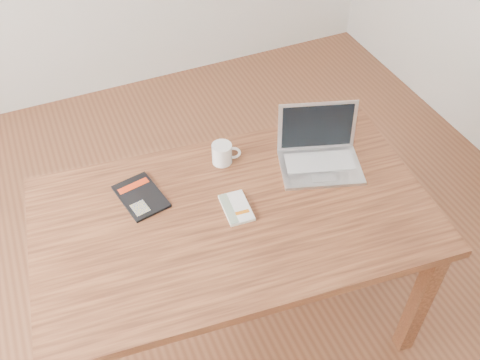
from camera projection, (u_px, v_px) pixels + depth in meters
name	position (u px, v px, depth m)	size (l,w,h in m)	color
room	(168.00, 79.00, 1.59)	(4.04, 4.04, 2.70)	brown
desk	(234.00, 228.00, 2.08)	(1.58, 1.00, 0.75)	#592F1B
white_guidebook	(236.00, 208.00, 2.03)	(0.11, 0.17, 0.01)	beige
black_guidebook	(141.00, 196.00, 2.07)	(0.19, 0.25, 0.01)	black
laptop	(319.00, 152.00, 2.18)	(0.39, 0.35, 0.23)	silver
coffee_mug	(223.00, 153.00, 2.18)	(0.12, 0.08, 0.09)	white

